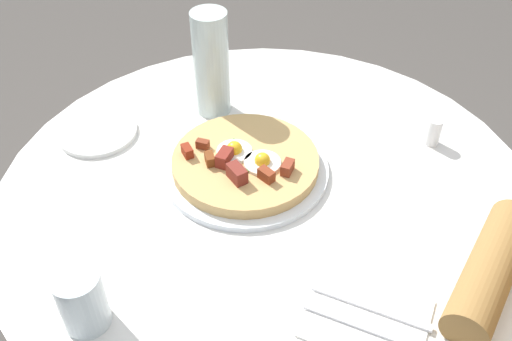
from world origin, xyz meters
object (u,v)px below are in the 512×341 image
Objects in this scene: water_glass at (82,300)px; water_bottle at (211,64)px; dining_table at (266,248)px; breakfast_pizza at (245,162)px; salt_shaker at (434,132)px; bread_plate at (98,132)px; pizza_plate at (246,169)px; fork at (364,327)px; knife at (371,307)px.

water_bottle reaches higher than water_glass.
dining_table is 4.42× the size of water_bottle.
water_glass reaches higher than breakfast_pizza.
salt_shaker is (-0.22, 0.31, 0.00)m from breakfast_pizza.
salt_shaker is (-0.22, 0.62, 0.02)m from bread_plate.
water_glass is at bearing 31.89° from bread_plate.
fork is at bearing 49.30° from pizza_plate.
water_glass is at bearing -12.64° from breakfast_pizza.
dining_table is 0.21m from breakfast_pizza.
dining_table is 0.41m from bread_plate.
knife is (0.20, 0.61, 0.00)m from bread_plate.
knife is at bearing 49.30° from water_bottle.
salt_shaker is at bearing 146.76° from water_glass.
bread_plate is (0.01, -0.32, -0.02)m from breakfast_pizza.
pizza_plate is 0.02m from breakfast_pizza.
fork is (0.25, 0.29, 0.00)m from pizza_plate.
pizza_plate is at bearing -179.79° from breakfast_pizza.
pizza_plate is 1.14× the size of breakfast_pizza.
bread_plate is 0.64m from knife.
bread_plate is at bearing -70.36° from salt_shaker.
water_bottle is (-0.18, -0.19, 0.28)m from dining_table.
knife is 0.41m from water_glass.
salt_shaker is (-0.24, 0.26, 0.20)m from dining_table.
pizza_plate is 0.39m from water_glass.
knife is 0.43m from salt_shaker.
bread_plate is 0.65m from fork.
fork is 1.00× the size of knife.
water_bottle is at bearing -138.73° from breakfast_pizza.
breakfast_pizza is 4.80× the size of salt_shaker.
salt_shaker is at bearing 125.26° from breakfast_pizza.
pizza_plate is 3.06× the size of water_glass.
bread_plate is at bearing -47.50° from water_bottle.
fork is at bearing 110.01° from water_glass.
knife reaches higher than dining_table.
dining_table is 0.37m from fork.
fork is at bearing 46.38° from dining_table.
water_glass is at bearing 5.65° from water_bottle.
salt_shaker is at bearing 109.64° from bread_plate.
water_bottle reaches higher than fork.
water_glass reaches higher than pizza_plate.
pizza_plate is 5.47× the size of salt_shaker.
water_bottle is at bearing 132.50° from bread_plate.
salt_shaker is (-0.21, 0.31, 0.02)m from pizza_plate.
dining_table is 0.45m from water_glass.
water_bottle is (-0.54, -0.05, 0.06)m from water_glass.
knife is at bearing 114.67° from water_glass.
salt_shaker is at bearing 125.05° from pizza_plate.
pizza_plate is at bearing 141.38° from fork.
breakfast_pizza is 0.39m from water_glass.
breakfast_pizza is at bearing 167.36° from water_glass.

